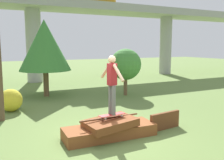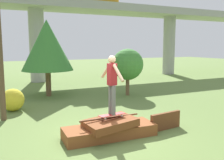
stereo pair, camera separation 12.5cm
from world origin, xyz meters
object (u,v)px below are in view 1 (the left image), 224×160
object	(u,v)px
tree_behind_right	(45,45)
bush_yellow_flowering	(11,100)
skateboard	(112,115)
tree_behind_left	(126,65)
skater	(112,81)

from	to	relation	value
tree_behind_right	bush_yellow_flowering	world-z (taller)	tree_behind_right
skateboard	tree_behind_left	xyz separation A→B (m)	(3.51, 5.38, 0.98)
tree_behind_left	tree_behind_right	distance (m)	4.38
bush_yellow_flowering	tree_behind_left	bearing A→B (deg)	8.34
skater	bush_yellow_flowering	xyz separation A→B (m)	(-2.39, 4.51, -1.24)
skateboard	tree_behind_right	bearing A→B (deg)	93.45
tree_behind_left	skateboard	bearing A→B (deg)	-123.13
skateboard	tree_behind_right	xyz separation A→B (m)	(-0.42, 7.02, 2.01)
skateboard	bush_yellow_flowering	size ratio (longest dim) A/B	0.89
skateboard	tree_behind_right	distance (m)	7.32
tree_behind_left	tree_behind_right	world-z (taller)	tree_behind_right
skateboard	skater	bearing A→B (deg)	0.00
skateboard	tree_behind_left	bearing A→B (deg)	56.87
tree_behind_left	bush_yellow_flowering	world-z (taller)	tree_behind_left
skater	tree_behind_left	world-z (taller)	tree_behind_left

